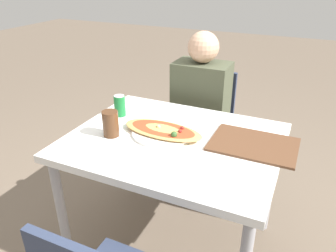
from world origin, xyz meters
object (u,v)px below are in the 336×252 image
chair_far_seated (204,122)px  soda_can (120,106)px  dining_table (174,151)px  pizza_main (163,131)px  person_seated (200,102)px  drink_glass (111,124)px

chair_far_seated → soda_can: soda_can is taller
dining_table → pizza_main: bearing=165.4°
chair_far_seated → pizza_main: (0.01, -0.74, 0.27)m
pizza_main → soda_can: bearing=161.7°
person_seated → drink_glass: person_seated is taller
chair_far_seated → pizza_main: bearing=90.9°
soda_can → drink_glass: bearing=-68.5°
person_seated → pizza_main: bearing=91.0°
person_seated → drink_glass: (-0.23, -0.76, 0.12)m
soda_can → pizza_main: bearing=-18.3°
person_seated → soda_can: (-0.32, -0.52, 0.11)m
dining_table → drink_glass: (-0.31, -0.11, 0.15)m
chair_far_seated → soda_can: bearing=63.0°
dining_table → drink_glass: drink_glass is taller
person_seated → soda_can: 0.62m
chair_far_seated → soda_can: 0.78m
drink_glass → pizza_main: bearing=27.9°
chair_far_seated → drink_glass: bearing=75.3°
dining_table → chair_far_seated: size_ratio=1.25×
person_seated → soda_can: size_ratio=9.37×
dining_table → drink_glass: size_ratio=7.86×
dining_table → pizza_main: size_ratio=2.36×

